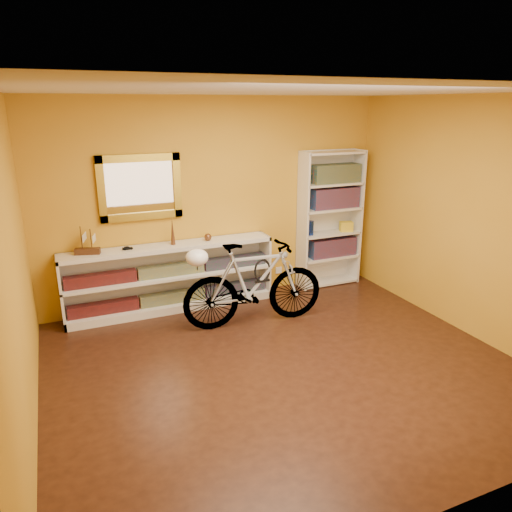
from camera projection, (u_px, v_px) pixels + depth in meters
name	position (u px, v px, depth m)	size (l,w,h in m)	color
floor	(284.00, 367.00, 4.77)	(4.50, 4.00, 0.01)	black
ceiling	(289.00, 90.00, 3.97)	(4.50, 4.00, 0.01)	silver
back_wall	(216.00, 202.00, 6.13)	(4.50, 0.01, 2.60)	#C1881D
left_wall	(13.00, 274.00, 3.52)	(0.01, 4.00, 2.60)	#C1881D
right_wall	(471.00, 219.00, 5.22)	(0.01, 4.00, 2.60)	#C1881D
gilt_mirror	(140.00, 188.00, 5.66)	(0.98, 0.06, 0.78)	olive
wall_socket	(279.00, 270.00, 6.77)	(0.09, 0.01, 0.09)	silver
console_unit	(171.00, 278.00, 5.97)	(2.60, 0.35, 0.85)	silver
cd_row_lower	(173.00, 297.00, 6.03)	(2.50, 0.13, 0.14)	black
cd_row_upper	(171.00, 270.00, 5.92)	(2.50, 0.13, 0.14)	navy
model_ship	(86.00, 240.00, 5.44)	(0.28, 0.10, 0.33)	#381E0F
toy_car	(128.00, 250.00, 5.65)	(0.00, 0.00, 0.00)	black
bronze_ornament	(173.00, 231.00, 5.81)	(0.06, 0.06, 0.33)	brown
decorative_orb	(208.00, 237.00, 6.01)	(0.09, 0.09, 0.09)	brown
bookcase	(330.00, 219.00, 6.70)	(0.90, 0.30, 1.90)	silver
book_row_a	(332.00, 247.00, 6.84)	(0.70, 0.22, 0.26)	maroon
book_row_b	(334.00, 198.00, 6.62)	(0.70, 0.22, 0.28)	maroon
book_row_c	(335.00, 173.00, 6.52)	(0.70, 0.22, 0.25)	navy
travel_mug	(310.00, 228.00, 6.58)	(0.09, 0.09, 0.20)	#162E98
red_tin	(318.00, 176.00, 6.46)	(0.16, 0.16, 0.20)	maroon
yellow_bag	(346.00, 226.00, 6.79)	(0.18, 0.12, 0.14)	yellow
bicycle	(254.00, 284.00, 5.55)	(1.72, 0.44, 1.01)	silver
helmet	(197.00, 258.00, 5.23)	(0.25, 0.24, 0.19)	white
u_lock	(262.00, 270.00, 5.53)	(0.21, 0.21, 0.02)	black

